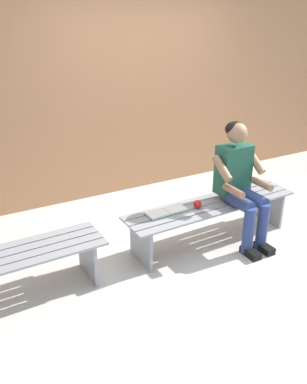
{
  "coord_description": "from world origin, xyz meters",
  "views": [
    {
      "loc": [
        2.29,
        2.91,
        2.17
      ],
      "look_at": [
        0.76,
        0.15,
        0.77
      ],
      "focal_mm": 37.52,
      "sensor_mm": 36.0,
      "label": 1
    }
  ],
  "objects_px": {
    "person_seated": "(240,180)",
    "book_open": "(166,212)",
    "bench_near": "(212,212)",
    "apple": "(197,204)"
  },
  "relations": [
    {
      "from": "bench_near",
      "to": "book_open",
      "type": "distance_m",
      "value": 0.52
    },
    {
      "from": "apple",
      "to": "book_open",
      "type": "bearing_deg",
      "value": -10.16
    },
    {
      "from": "person_seated",
      "to": "book_open",
      "type": "distance_m",
      "value": 0.81
    },
    {
      "from": "apple",
      "to": "book_open",
      "type": "distance_m",
      "value": 0.33
    },
    {
      "from": "person_seated",
      "to": "book_open",
      "type": "height_order",
      "value": "person_seated"
    },
    {
      "from": "person_seated",
      "to": "book_open",
      "type": "xyz_separation_m",
      "value": [
        0.76,
        -0.15,
        -0.24
      ]
    },
    {
      "from": "bench_near",
      "to": "book_open",
      "type": "bearing_deg",
      "value": -5.57
    },
    {
      "from": "apple",
      "to": "book_open",
      "type": "relative_size",
      "value": 0.2
    },
    {
      "from": "bench_near",
      "to": "book_open",
      "type": "xyz_separation_m",
      "value": [
        0.51,
        -0.05,
        0.1
      ]
    },
    {
      "from": "bench_near",
      "to": "person_seated",
      "type": "relative_size",
      "value": 1.55
    }
  ]
}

